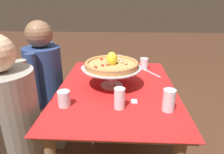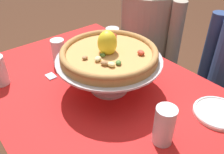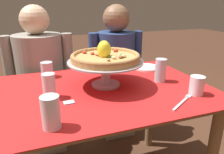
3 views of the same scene
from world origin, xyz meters
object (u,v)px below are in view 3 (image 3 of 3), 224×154
Objects in this scene: water_glass_front_left at (51,114)px; pizza at (105,57)px; water_glass_side_right at (160,72)px; dinner_fork at (183,101)px; diner_right at (116,76)px; sugar_packet at (69,102)px; water_glass_side_left at (49,87)px; water_glass_back_left at (47,71)px; pizza_stand at (106,67)px; side_plate at (147,67)px; diner_left at (42,83)px; water_glass_front_right at (197,87)px.

pizza is at bearing 46.47° from water_glass_front_left.
pizza is 2.74× the size of water_glass_side_right.
diner_right is at bearing 89.23° from dinner_fork.
water_glass_side_left is at bearing 130.74° from sugar_packet.
sugar_packet is (0.07, -0.42, -0.04)m from water_glass_back_left.
dinner_fork is at bearing -49.23° from pizza_stand.
water_glass_back_left reaches higher than side_plate.
water_glass_front_left is at bearing -133.54° from pizza_stand.
pizza_stand is 3.34× the size of water_glass_side_left.
side_plate is (0.68, -0.06, -0.03)m from water_glass_back_left.
pizza is 0.35m from water_glass_side_right.
diner_right is at bearing 1.27° from diner_left.
pizza_stand is 0.47m from water_glass_front_left.
sugar_packet is at bearing 169.33° from water_glass_front_right.
pizza is 3.88× the size of water_glass_front_right.
water_glass_front_right is at bearing -34.24° from pizza_stand.
diner_left reaches higher than pizza_stand.
pizza is at bearing 11.32° from water_glass_side_left.
water_glass_back_left is at bearing 88.67° from water_glass_side_left.
side_plate is at bearing 78.57° from water_glass_side_right.
pizza is 0.32× the size of diner_left.
water_glass_side_left is (-0.31, -0.06, -0.11)m from pizza.
pizza_stand is 2.29× the size of dinner_fork.
water_glass_side_left is 0.11× the size of diner_left.
diner_left reaches higher than water_glass_front_right.
diner_left is (-0.11, 0.75, -0.16)m from sugar_packet.
water_glass_back_left is at bearing -149.67° from diner_right.
water_glass_back_left reaches higher than dinner_fork.
water_glass_side_left reaches higher than dinner_fork.
water_glass_back_left reaches higher than sugar_packet.
water_glass_front_right is at bearing -49.63° from diner_left.
water_glass_side_right is 0.29m from dinner_fork.
water_glass_front_left reaches higher than water_glass_back_left.
pizza_stand is at bearing -41.23° from water_glass_back_left.
water_glass_side_right is 1.44× the size of water_glass_back_left.
water_glass_side_left is (-0.31, -0.06, -0.05)m from pizza_stand.
pizza_stand reaches higher than dinner_fork.
diner_right is at bearing 30.33° from water_glass_back_left.
water_glass_front_right reaches higher than dinner_fork.
diner_right reaches higher than water_glass_side_right.
pizza_stand is 0.36× the size of diner_right.
pizza_stand is 3.03× the size of water_glass_side_right.
water_glass_front_right is 0.14m from dinner_fork.
water_glass_side_right is 0.95m from diner_left.
water_glass_front_right is (0.40, -0.27, -0.07)m from pizza_stand.
diner_left is 0.63m from diner_right.
diner_left reaches higher than water_glass_side_right.
side_plate is at bearing -28.55° from diner_left.
diner_left reaches higher than dinner_fork.
water_glass_back_left is 0.33m from water_glass_side_left.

